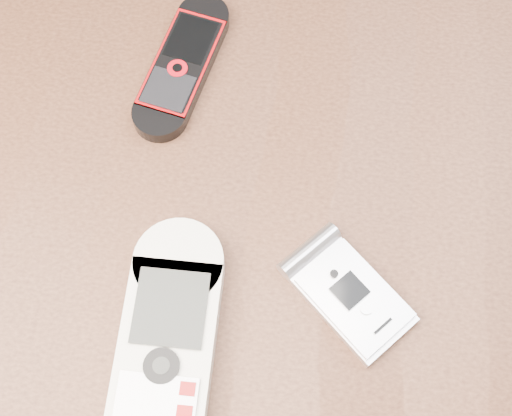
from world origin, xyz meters
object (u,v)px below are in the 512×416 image
(nokia_black_red, at_px, (182,65))
(nokia_white, at_px, (165,358))
(motorola_razr, at_px, (351,296))
(table, at_px, (250,262))

(nokia_black_red, bearing_deg, nokia_white, -71.63)
(motorola_razr, bearing_deg, nokia_white, 158.43)
(table, distance_m, nokia_white, 0.16)
(nokia_white, bearing_deg, nokia_black_red, 95.45)
(table, relative_size, motorola_razr, 13.33)
(nokia_white, relative_size, nokia_black_red, 1.40)
(table, height_order, motorola_razr, motorola_razr)
(nokia_black_red, relative_size, motorola_razr, 1.45)
(nokia_white, xyz_separation_m, motorola_razr, (0.11, 0.05, -0.00))
(nokia_black_red, bearing_deg, motorola_razr, -37.99)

